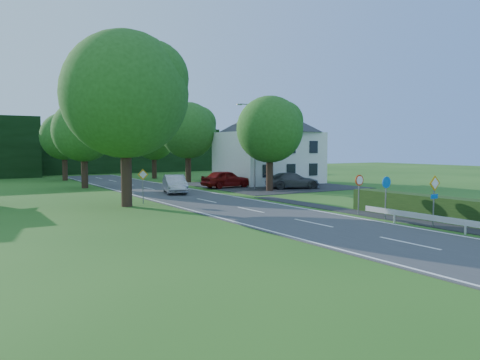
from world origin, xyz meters
TOP-DOWN VIEW (x-y plane):
  - road at (0.00, 20.00)m, footprint 7.00×80.00m
  - parking_pad at (12.00, 33.00)m, footprint 14.00×16.00m
  - line_edge_left at (-3.25, 20.00)m, footprint 0.12×80.00m
  - line_edge_right at (3.25, 20.00)m, footprint 0.12×80.00m
  - line_centre at (0.00, 20.00)m, footprint 0.12×80.00m
  - tree_main at (-6.00, 24.00)m, footprint 9.40×9.40m
  - tree_left_far at (-5.00, 40.00)m, footprint 7.00×7.00m
  - tree_right_far at (7.00, 42.00)m, footprint 7.40×7.40m
  - tree_left_back at (-4.50, 52.00)m, footprint 6.60×6.60m
  - tree_right_back at (6.00, 50.00)m, footprint 6.20×6.20m
  - tree_right_mid at (8.50, 28.00)m, footprint 7.00×7.00m
  - treeline_right at (8.00, 66.00)m, footprint 30.00×5.00m
  - house_white at (14.00, 36.00)m, footprint 10.60×8.40m
  - streetlight at (8.06, 30.00)m, footprint 2.03×0.18m
  - sign_priority_right at (4.30, 7.98)m, footprint 0.78×0.09m
  - sign_roundabout at (4.30, 10.98)m, footprint 0.64×0.08m
  - sign_speed_limit at (4.30, 12.97)m, footprint 0.64×0.11m
  - sign_priority_left at (-4.50, 24.98)m, footprint 0.78×0.09m
  - moving_car at (0.30, 30.46)m, footprint 2.87×4.99m
  - motorcycle at (1.63, 32.14)m, footprint 1.32×2.07m
  - parked_car_red at (6.80, 33.00)m, footprint 5.11×2.43m
  - parked_car_grey at (11.72, 28.78)m, footprint 5.63×3.74m
  - parked_car_silver_b at (13.63, 34.00)m, footprint 5.80×3.65m
  - parasol at (12.51, 33.62)m, footprint 2.52×2.57m

SIDE VIEW (x-z plane):
  - road at x=0.00m, z-range 0.00..0.04m
  - parking_pad at x=12.00m, z-range 0.00..0.04m
  - line_edge_left at x=-3.25m, z-range 0.04..0.05m
  - line_edge_right at x=3.25m, z-range 0.04..0.05m
  - line_centre at x=0.00m, z-range 0.04..0.05m
  - motorcycle at x=1.63m, z-range 0.04..1.07m
  - parked_car_silver_b at x=13.63m, z-range 0.04..1.53m
  - parked_car_grey at x=11.72m, z-range 0.04..1.55m
  - moving_car at x=0.30m, z-range 0.04..1.59m
  - parked_car_red at x=6.80m, z-range 0.04..1.73m
  - parasol at x=12.51m, z-range 0.04..2.21m
  - sign_roundabout at x=4.30m, z-range 0.49..2.86m
  - sign_priority_left at x=-4.50m, z-range 0.50..2.94m
  - sign_speed_limit at x=4.30m, z-range 0.58..2.95m
  - sign_priority_right at x=4.30m, z-range 0.50..3.09m
  - treeline_right at x=8.00m, z-range 0.00..7.00m
  - tree_right_back at x=6.00m, z-range 0.00..7.56m
  - tree_left_back at x=-4.50m, z-range 0.00..8.07m
  - tree_left_far at x=-5.00m, z-range 0.00..8.58m
  - tree_right_mid at x=8.50m, z-range 0.00..8.58m
  - house_white at x=14.00m, z-range 0.11..8.71m
  - streetlight at x=8.06m, z-range 0.46..8.46m
  - tree_right_far at x=7.00m, z-range 0.00..9.09m
  - tree_main at x=-6.00m, z-range 0.00..11.64m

